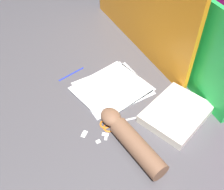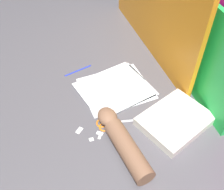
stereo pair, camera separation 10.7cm
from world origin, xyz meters
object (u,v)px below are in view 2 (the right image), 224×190
object	(u,v)px
hand_forearm	(123,142)
book_closed	(175,120)
paper_stack	(115,88)
scissors	(110,121)

from	to	relation	value
hand_forearm	book_closed	bearing A→B (deg)	90.36
book_closed	hand_forearm	xyz separation A→B (m)	(0.00, -0.24, 0.02)
paper_stack	hand_forearm	distance (m)	0.31
book_closed	scissors	bearing A→B (deg)	-119.27
paper_stack	hand_forearm	world-z (taller)	hand_forearm
scissors	hand_forearm	bearing A→B (deg)	-5.30
paper_stack	scissors	xyz separation A→B (m)	(0.16, -0.11, -0.00)
paper_stack	scissors	bearing A→B (deg)	-34.88
book_closed	hand_forearm	world-z (taller)	hand_forearm
book_closed	paper_stack	bearing A→B (deg)	-157.59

